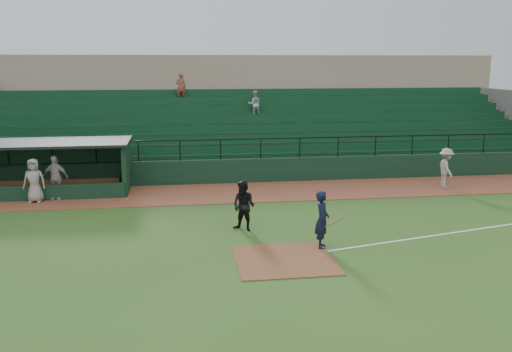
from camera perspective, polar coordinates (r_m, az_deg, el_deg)
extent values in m
plane|color=#2C521A|center=(17.97, 2.34, -7.60)|extent=(90.00, 90.00, 0.00)
cube|color=brown|center=(25.56, -0.98, -1.69)|extent=(40.00, 4.00, 0.03)
cube|color=brown|center=(17.04, 2.97, -8.65)|extent=(3.00, 3.00, 0.03)
cube|color=white|center=(21.89, 22.85, -4.96)|extent=(17.49, 4.44, 0.01)
cube|color=black|center=(27.57, -1.57, 0.55)|extent=(36.00, 0.35, 1.20)
cylinder|color=black|center=(27.30, -1.59, 3.84)|extent=(36.00, 0.06, 0.06)
cube|color=#63635E|center=(32.18, -2.62, 4.32)|extent=(36.00, 9.00, 3.60)
cube|color=#103D21|center=(31.63, -2.54, 5.01)|extent=(34.56, 8.00, 4.05)
cube|color=gray|center=(38.49, -3.63, 7.62)|extent=(38.00, 3.00, 6.40)
cube|color=#63635E|center=(36.46, -3.37, 8.18)|extent=(36.00, 2.00, 0.20)
imported|color=#B5B5B5|center=(32.99, -0.13, 7.46)|extent=(0.77, 0.60, 1.58)
imported|color=brown|center=(34.59, -7.78, 9.13)|extent=(0.61, 0.40, 1.68)
cube|color=black|center=(28.25, -21.67, 1.12)|extent=(8.50, 0.20, 2.30)
cube|color=black|center=(26.30, -13.27, 0.91)|extent=(0.20, 2.60, 2.30)
cube|color=black|center=(26.82, -22.49, 3.16)|extent=(8.90, 3.20, 0.12)
cube|color=olive|center=(28.04, -21.72, -0.84)|extent=(7.65, 0.40, 0.50)
cube|color=black|center=(25.89, -22.85, -1.69)|extent=(8.50, 0.12, 0.70)
imported|color=black|center=(17.94, 6.87, -4.52)|extent=(0.60, 0.78, 1.90)
cylinder|color=olive|center=(17.86, 8.28, -4.64)|extent=(0.79, 0.34, 0.35)
imported|color=black|center=(19.67, -1.28, -3.12)|extent=(1.11, 1.08, 1.81)
imported|color=#A39E99|center=(27.73, 19.09, 0.78)|extent=(0.84, 1.31, 1.91)
imported|color=#ADA6A1|center=(25.55, -20.09, -0.15)|extent=(1.20, 0.66, 1.95)
imported|color=#9B9591|center=(25.37, -22.01, -0.43)|extent=(0.96, 0.66, 1.89)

